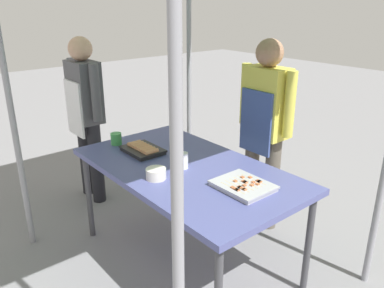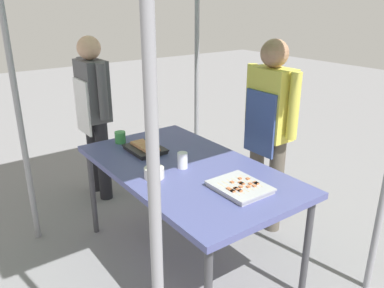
% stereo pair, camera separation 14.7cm
% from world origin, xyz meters
% --- Properties ---
extents(ground_plane, '(18.00, 18.00, 0.00)m').
position_xyz_m(ground_plane, '(0.00, 0.00, 0.00)').
color(ground_plane, slate).
extents(stall_table, '(1.60, 0.90, 0.75)m').
position_xyz_m(stall_table, '(0.00, 0.00, 0.70)').
color(stall_table, '#4C518C').
rests_on(stall_table, ground).
extents(tray_grilled_sausages, '(0.30, 0.23, 0.05)m').
position_xyz_m(tray_grilled_sausages, '(-0.41, -0.08, 0.77)').
color(tray_grilled_sausages, black).
rests_on(tray_grilled_sausages, stall_table).
extents(tray_meat_skewers, '(0.33, 0.27, 0.04)m').
position_xyz_m(tray_meat_skewers, '(0.47, 0.06, 0.77)').
color(tray_meat_skewers, '#ADADB2').
rests_on(tray_meat_skewers, stall_table).
extents(condiment_bowl, '(0.13, 0.13, 0.07)m').
position_xyz_m(condiment_bowl, '(0.02, -0.26, 0.78)').
color(condiment_bowl, silver).
rests_on(condiment_bowl, stall_table).
extents(drink_cup_near_edge, '(0.08, 0.08, 0.09)m').
position_xyz_m(drink_cup_near_edge, '(-0.68, -0.15, 0.79)').
color(drink_cup_near_edge, '#3F994C').
rests_on(drink_cup_near_edge, stall_table).
extents(drink_cup_by_wok, '(0.07, 0.07, 0.11)m').
position_xyz_m(drink_cup_by_wok, '(0.01, -0.03, 0.80)').
color(drink_cup_by_wok, white).
rests_on(drink_cup_by_wok, stall_table).
extents(vendor_woman, '(0.52, 0.23, 1.54)m').
position_xyz_m(vendor_woman, '(-0.03, 0.81, 0.90)').
color(vendor_woman, '#595147').
rests_on(vendor_woman, ground).
extents(customer_nearby, '(0.52, 0.22, 1.51)m').
position_xyz_m(customer_nearby, '(-1.34, -0.08, 0.89)').
color(customer_nearby, black).
rests_on(customer_nearby, ground).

